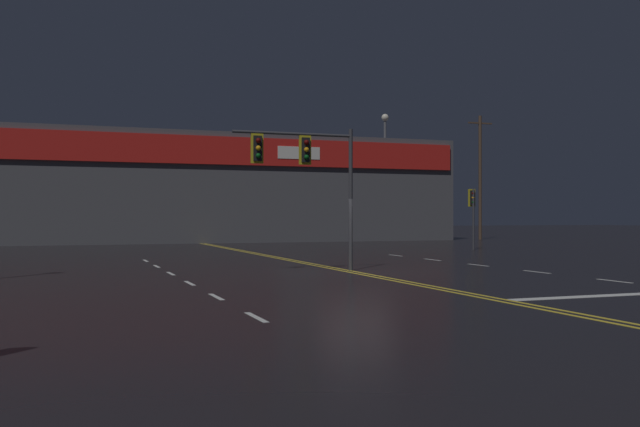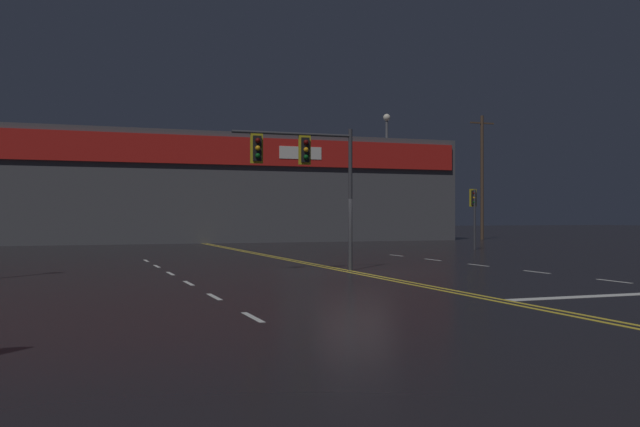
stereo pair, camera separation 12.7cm
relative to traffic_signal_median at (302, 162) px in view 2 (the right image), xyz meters
The scene contains 7 objects.
ground_plane 4.19m from the traffic_signal_median, 30.84° to the right, with size 200.00×200.00×0.00m, color black.
road_markings 5.47m from the traffic_signal_median, 43.91° to the right, with size 17.52×60.00×0.01m.
traffic_signal_median is the anchor object (origin of this frame).
traffic_signal_corner_northeast 18.56m from the traffic_signal_median, 39.90° to the left, with size 0.42×0.36×3.43m.
streetlight_median_approach 31.15m from the traffic_signal_median, 59.38° to the left, with size 0.56×0.56×9.77m.
building_backdrop 31.08m from the traffic_signal_median, 87.07° to the left, with size 39.69×10.23×7.84m.
utility_pole_row 26.94m from the traffic_signal_median, 86.08° to the left, with size 46.19×0.26×10.60m.
Camera 2 is at (-9.28, -22.02, 1.91)m, focal length 40.00 mm.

